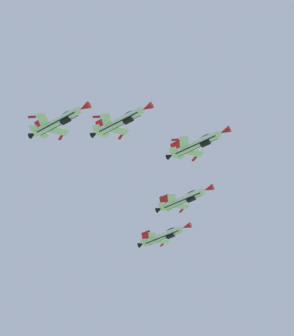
# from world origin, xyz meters

# --- Properties ---
(fighter_jet_lead) EXTENTS (14.54, 11.04, 4.47)m
(fighter_jet_lead) POSITION_xyz_m (8.29, 79.16, 91.90)
(fighter_jet_lead) COLOR white
(fighter_jet_left_wing) EXTENTS (14.54, 11.01, 4.59)m
(fighter_jet_left_wing) POSITION_xyz_m (5.35, 96.68, 91.53)
(fighter_jet_left_wing) COLOR white
(fighter_jet_right_wing) EXTENTS (14.54, 11.02, 4.56)m
(fighter_jet_right_wing) POSITION_xyz_m (-8.48, 73.29, 93.57)
(fighter_jet_right_wing) COLOR white
(fighter_jet_left_outer) EXTENTS (14.54, 10.98, 4.68)m
(fighter_jet_left_outer) POSITION_xyz_m (0.15, 110.47, 91.52)
(fighter_jet_left_outer) COLOR white
(fighter_jet_right_outer) EXTENTS (14.54, 11.02, 4.56)m
(fighter_jet_right_outer) POSITION_xyz_m (-21.38, 70.41, 90.54)
(fighter_jet_right_outer) COLOR white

